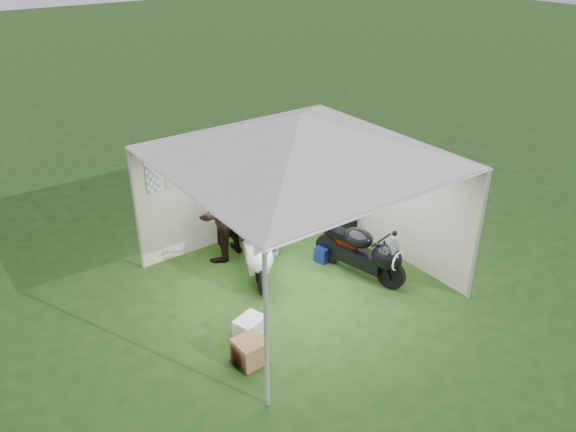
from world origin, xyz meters
The scene contains 11 objects.
ground centered at (0.00, 0.00, 0.00)m, with size 80.00×80.00×0.00m, color #1F3A14.
canopy_tent centered at (0.00, 0.03, 2.58)m, with size 5.66×5.66×3.00m.
motorcycle_white centered at (-0.45, 0.66, 0.55)m, with size 1.06×1.88×0.99m.
motorcycle_black centered at (1.02, -0.51, 0.50)m, with size 0.67×1.82×0.90m.
paddock_stand centered at (0.84, 0.30, 0.15)m, with size 0.39×0.25×0.29m, color #1D2EAD.
person_dark_jacket centered at (-0.69, 1.50, 0.93)m, with size 0.90×0.70×1.85m, color black.
person_blue_jacket centered at (0.22, 1.12, 0.90)m, with size 0.66×0.43×1.81m, color slate.
equipment_box centered at (1.69, 0.84, 0.25)m, with size 0.50×0.40×0.50m, color black.
crate_0 centered at (-1.44, -0.69, 0.14)m, with size 0.43×0.34×0.29m, color silver.
crate_1 centered at (-1.75, -1.19, 0.18)m, with size 0.41×0.41×0.36m, color olive.
crate_2 centered at (-1.75, -1.20, 0.11)m, with size 0.30×0.25×0.22m, color silver.
Camera 1 is at (-4.89, -6.45, 5.50)m, focal length 35.00 mm.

